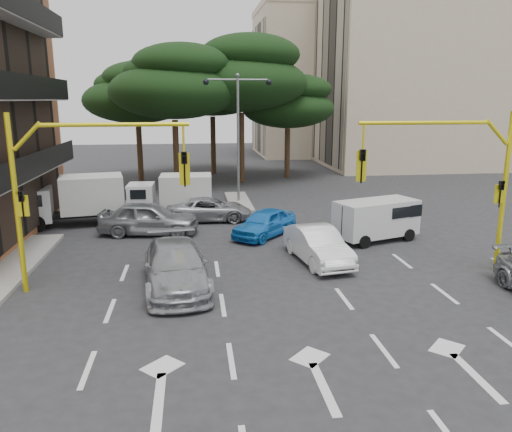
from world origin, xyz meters
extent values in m
plane|color=#28282B|center=(0.00, 0.00, 0.00)|extent=(120.00, 120.00, 0.00)
cube|color=gray|center=(0.00, 16.00, 0.07)|extent=(1.40, 6.00, 0.15)
cube|color=black|center=(-10.44, 8.00, 6.00)|extent=(0.12, 14.72, 11.20)
cube|color=#C7B095|center=(20.00, 32.00, 9.00)|extent=(20.00, 12.00, 18.00)
cube|color=black|center=(9.94, 32.00, 8.50)|extent=(0.12, 11.04, 16.20)
cube|color=#C7B095|center=(13.00, 44.00, 8.00)|extent=(16.00, 12.00, 16.00)
cube|color=black|center=(4.94, 44.00, 7.50)|extent=(0.12, 11.04, 14.20)
cube|color=#C7B095|center=(13.00, 44.00, 16.35)|extent=(16.15, 12.15, 0.70)
cylinder|color=#382616|center=(-4.00, 22.00, 2.48)|extent=(0.44, 0.44, 4.95)
ellipsoid|color=black|center=(-4.00, 22.00, 6.93)|extent=(9.15, 9.15, 3.87)
ellipsoid|color=black|center=(-3.40, 21.60, 8.80)|extent=(6.86, 6.86, 2.86)
ellipsoid|color=black|center=(-4.50, 22.30, 8.25)|extent=(6.07, 6.07, 2.64)
cylinder|color=#382616|center=(1.00, 24.00, 2.70)|extent=(0.44, 0.44, 5.40)
ellipsoid|color=black|center=(1.00, 24.00, 7.56)|extent=(9.98, 9.98, 4.22)
ellipsoid|color=black|center=(1.60, 23.60, 9.60)|extent=(7.49, 7.49, 3.12)
ellipsoid|color=black|center=(0.50, 24.30, 9.00)|extent=(6.62, 6.62, 2.88)
cylinder|color=#382616|center=(-7.00, 26.00, 2.25)|extent=(0.44, 0.44, 4.50)
ellipsoid|color=black|center=(-7.00, 26.00, 6.30)|extent=(8.32, 8.32, 3.52)
ellipsoid|color=black|center=(-6.40, 25.60, 8.00)|extent=(6.24, 6.24, 2.60)
ellipsoid|color=black|center=(-7.50, 26.30, 7.50)|extent=(5.52, 5.52, 2.40)
cylinder|color=#382616|center=(5.00, 26.00, 2.02)|extent=(0.44, 0.44, 4.05)
ellipsoid|color=black|center=(5.00, 26.00, 5.67)|extent=(7.49, 7.49, 3.17)
ellipsoid|color=black|center=(5.60, 25.60, 7.20)|extent=(5.62, 5.62, 2.34)
ellipsoid|color=black|center=(4.50, 26.30, 6.75)|extent=(4.97, 4.97, 2.16)
cylinder|color=#382616|center=(-1.00, 29.00, 2.48)|extent=(0.44, 0.44, 4.95)
ellipsoid|color=black|center=(-1.00, 29.00, 6.93)|extent=(9.15, 9.15, 3.87)
ellipsoid|color=black|center=(-0.40, 28.60, 8.80)|extent=(6.86, 6.86, 2.86)
ellipsoid|color=black|center=(-1.50, 29.30, 8.25)|extent=(6.07, 6.07, 2.64)
cylinder|color=yellow|center=(8.60, 2.00, 3.00)|extent=(0.18, 0.18, 6.00)
cylinder|color=yellow|center=(8.05, 2.00, 5.25)|extent=(0.95, 0.14, 0.95)
cylinder|color=yellow|center=(5.30, 2.00, 5.60)|extent=(4.80, 0.14, 0.14)
cylinder|color=yellow|center=(3.10, 2.00, 5.15)|extent=(0.08, 0.08, 0.90)
imported|color=black|center=(3.10, 2.00, 4.10)|extent=(0.20, 0.24, 1.20)
cube|color=yellow|center=(3.10, 2.08, 4.10)|extent=(0.36, 0.06, 1.10)
imported|color=black|center=(8.38, 1.85, 3.00)|extent=(0.16, 0.20, 1.00)
cube|color=yellow|center=(8.38, 1.95, 3.00)|extent=(0.35, 0.08, 0.70)
cylinder|color=yellow|center=(-8.60, 2.00, 3.00)|extent=(0.18, 0.18, 6.00)
cylinder|color=yellow|center=(-8.05, 2.00, 5.25)|extent=(0.95, 0.14, 0.95)
cylinder|color=yellow|center=(-5.30, 2.00, 5.60)|extent=(4.80, 0.14, 0.14)
cylinder|color=yellow|center=(-3.10, 2.00, 5.15)|extent=(0.08, 0.08, 0.90)
imported|color=black|center=(-3.10, 2.00, 4.10)|extent=(0.20, 0.24, 1.20)
cube|color=yellow|center=(-3.10, 2.08, 4.10)|extent=(0.36, 0.06, 1.10)
imported|color=black|center=(-8.38, 1.85, 3.00)|extent=(0.16, 0.20, 1.00)
cube|color=yellow|center=(-8.38, 1.95, 3.00)|extent=(0.35, 0.08, 0.70)
cylinder|color=slate|center=(0.00, 16.00, 3.90)|extent=(0.16, 0.16, 7.50)
cylinder|color=slate|center=(-0.90, 16.00, 7.55)|extent=(1.80, 0.10, 0.10)
sphere|color=black|center=(-1.90, 16.00, 7.40)|extent=(0.36, 0.36, 0.36)
cylinder|color=slate|center=(0.90, 16.00, 7.55)|extent=(1.80, 0.10, 0.10)
sphere|color=black|center=(1.90, 16.00, 7.40)|extent=(0.36, 0.36, 0.36)
sphere|color=slate|center=(0.00, 16.00, 7.80)|extent=(0.24, 0.24, 0.24)
imported|color=white|center=(2.06, 3.84, 0.71)|extent=(2.14, 4.46, 1.41)
imported|color=blue|center=(0.50, 7.93, 0.66)|extent=(3.74, 3.95, 1.32)
imported|color=#9A9CA1|center=(-3.50, 1.78, 0.77)|extent=(2.64, 5.46, 1.53)
imported|color=#97999E|center=(-2.00, 11.50, 0.63)|extent=(4.59, 2.26, 1.25)
imported|color=gray|center=(-5.00, 9.00, 0.81)|extent=(4.96, 2.55, 1.61)
camera|label=1|loc=(-2.81, -14.87, 6.41)|focal=35.00mm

